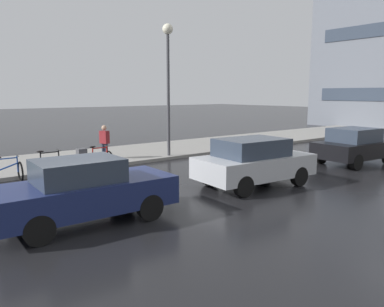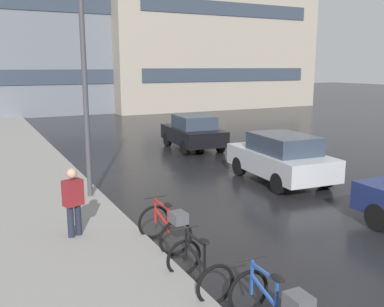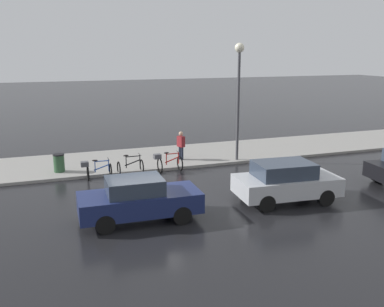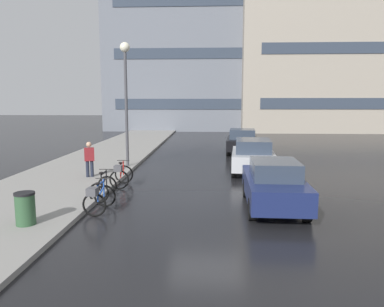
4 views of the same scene
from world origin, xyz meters
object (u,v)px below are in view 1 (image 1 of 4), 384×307
(car_navy, at_px, (84,191))
(car_silver, at_px, (254,162))
(pedestrian, at_px, (105,141))
(car_black, at_px, (355,146))
(streetlamp, at_px, (168,64))
(bicycle_second, at_px, (47,166))
(bicycle_third, at_px, (94,158))

(car_navy, height_order, car_silver, car_silver)
(pedestrian, bearing_deg, car_silver, 15.25)
(car_navy, xyz_separation_m, car_silver, (-0.00, 5.77, 0.04))
(car_black, distance_m, pedestrian, 10.88)
(car_silver, distance_m, streetlamp, 7.05)
(bicycle_second, bearing_deg, car_silver, 40.99)
(car_silver, height_order, car_black, car_silver)
(streetlamp, bearing_deg, bicycle_third, -81.20)
(bicycle_second, height_order, car_black, car_black)
(car_navy, relative_size, pedestrian, 2.55)
(car_black, relative_size, pedestrian, 2.36)
(car_navy, relative_size, car_silver, 1.03)
(bicycle_third, height_order, pedestrian, pedestrian)
(car_black, bearing_deg, bicycle_third, -120.07)
(bicycle_third, height_order, streetlamp, streetlamp)
(car_silver, bearing_deg, car_navy, -89.96)
(bicycle_third, xyz_separation_m, car_silver, (5.44, 3.15, 0.30))
(bicycle_second, relative_size, streetlamp, 0.19)
(pedestrian, bearing_deg, car_black, 49.23)
(bicycle_third, distance_m, pedestrian, 2.08)
(car_navy, distance_m, car_black, 12.08)
(car_navy, distance_m, streetlamp, 9.62)
(bicycle_third, relative_size, car_navy, 0.33)
(bicycle_third, bearing_deg, pedestrian, 142.92)
(bicycle_third, relative_size, car_black, 0.36)
(car_silver, bearing_deg, bicycle_third, -149.91)
(pedestrian, xyz_separation_m, streetlamp, (1.01, 2.75, 3.39))
(bicycle_second, height_order, streetlamp, streetlamp)
(bicycle_third, bearing_deg, bicycle_second, -96.49)
(car_black, height_order, streetlamp, streetlamp)
(car_black, bearing_deg, car_navy, -90.15)
(car_silver, relative_size, pedestrian, 2.47)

